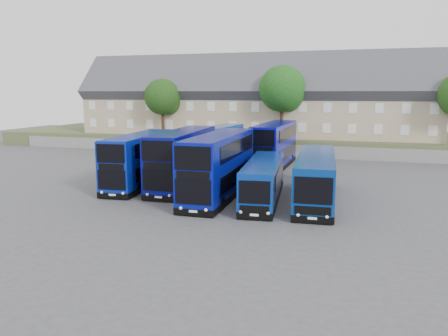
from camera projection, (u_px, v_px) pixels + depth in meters
ground at (196, 201)px, 31.93m from camera, size 120.00×120.00×0.00m
retaining_wall at (263, 150)px, 54.44m from camera, size 70.00×0.40×1.50m
earth_bank at (277, 140)px, 63.83m from camera, size 80.00×20.00×2.00m
terrace_row at (251, 102)px, 59.95m from camera, size 48.00×10.40×11.20m
dd_front_left at (140, 161)px, 37.14m from camera, size 3.44×11.04×4.32m
dd_front_mid at (183, 159)px, 36.80m from camera, size 3.47×11.88×4.66m
dd_front_right at (219, 166)px, 33.05m from camera, size 2.94×11.96×4.73m
dd_rear_left at (218, 146)px, 47.75m from camera, size 3.32×10.56×4.13m
dd_rear_right at (274, 146)px, 45.61m from camera, size 2.98×11.76×4.65m
coach_east_a at (263, 181)px, 31.97m from camera, size 3.35×10.97×2.95m
coach_east_b at (316, 178)px, 31.93m from camera, size 3.36×12.53×3.39m
tree_west at (164, 98)px, 58.32m from camera, size 4.80×4.80×7.65m
tree_mid at (284, 91)px, 54.08m from camera, size 5.76×5.76×9.18m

